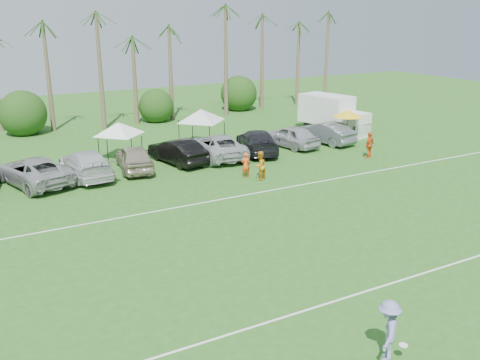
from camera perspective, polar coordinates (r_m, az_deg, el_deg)
ground at (r=19.31m, az=14.08°, el=-15.02°), size 120.00×120.00×0.00m
field_lines at (r=24.95m, az=1.57°, el=-6.63°), size 80.00×12.10×0.01m
palm_tree_4 at (r=50.24m, az=-20.71°, el=13.35°), size 2.40×2.40×8.90m
palm_tree_5 at (r=50.96m, az=-16.25°, el=14.80°), size 2.40×2.40×9.90m
palm_tree_6 at (r=51.99m, az=-11.88°, el=16.10°), size 2.40×2.40×10.90m
palm_tree_7 at (r=53.31m, az=-7.65°, el=17.25°), size 2.40×2.40×11.90m
palm_tree_8 at (r=55.41m, az=-2.56°, el=14.72°), size 2.40×2.40×8.90m
palm_tree_9 at (r=57.77m, az=2.04°, el=15.70°), size 2.40×2.40×9.90m
palm_tree_10 at (r=60.46m, az=6.30°, el=16.51°), size 2.40×2.40×10.90m
palm_tree_11 at (r=62.82m, az=9.46°, el=17.20°), size 2.40×2.40×11.90m
bush_tree_1 at (r=51.59m, az=-22.40°, el=6.85°), size 4.00×4.00×4.00m
bush_tree_2 at (r=54.22m, az=-9.67°, el=8.38°), size 4.00×4.00×4.00m
bush_tree_3 at (r=58.23m, az=-0.25°, el=9.25°), size 4.00×4.00×4.00m
sideline_player_a at (r=34.15m, az=0.60°, el=1.59°), size 0.62×0.43×1.65m
sideline_player_b at (r=33.70m, az=2.13°, el=1.55°), size 1.10×0.99×1.86m
sideline_player_c at (r=39.97m, az=13.64°, el=3.66°), size 1.21×0.84×1.91m
box_truck at (r=47.55m, az=9.92°, el=7.02°), size 3.74×6.65×3.23m
canopy_tent_left at (r=39.19m, az=-12.86°, el=6.02°), size 3.85×3.85×3.12m
canopy_tent_right at (r=42.25m, az=-4.20°, el=7.55°), size 4.20×4.20×3.40m
market_umbrella at (r=43.92m, az=11.42°, el=6.99°), size 2.43×2.43×2.70m
frisbee_player at (r=17.41m, az=15.52°, el=-15.20°), size 1.44×1.41×1.98m
parked_car_2 at (r=35.14m, az=-21.18°, el=0.90°), size 4.52×6.77×1.73m
parked_car_3 at (r=35.70m, az=-16.13°, el=1.66°), size 2.65×6.04×1.73m
parked_car_4 at (r=36.44m, az=-11.22°, el=2.34°), size 2.80×5.32×1.73m
parked_car_5 at (r=37.71m, az=-6.71°, el=3.07°), size 2.79×5.49×1.73m
parked_car_6 at (r=38.95m, az=-2.32°, el=3.65°), size 3.71×6.56×1.73m
parked_car_7 at (r=40.35m, az=1.83°, el=4.14°), size 4.21×6.41×1.73m
parked_car_8 at (r=42.22m, az=5.42°, el=4.68°), size 2.92×5.35×1.73m
parked_car_9 at (r=43.89m, az=9.07°, el=5.03°), size 2.69×5.47×1.73m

